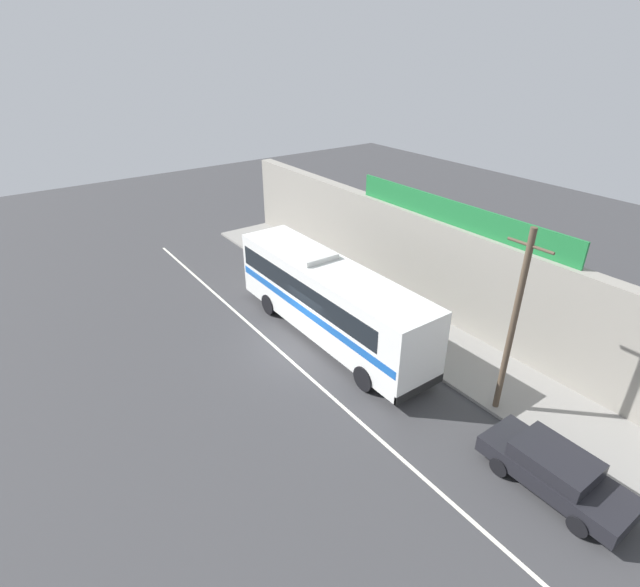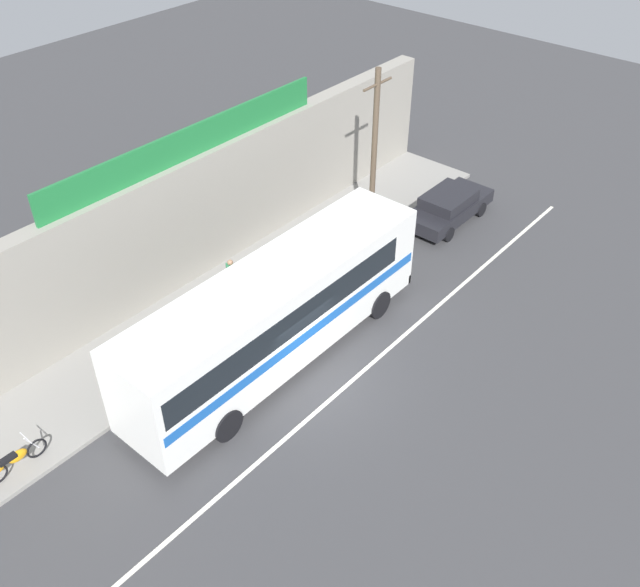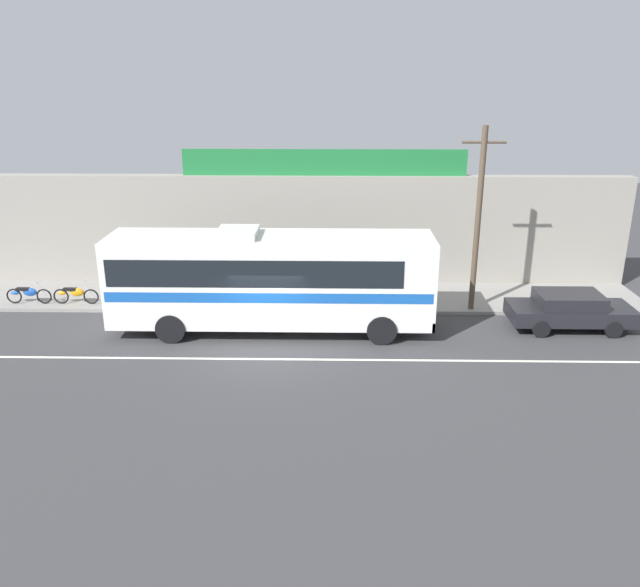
# 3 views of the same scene
# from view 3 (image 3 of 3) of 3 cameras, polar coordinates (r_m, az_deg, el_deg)

# --- Properties ---
(ground_plane) EXTENTS (70.00, 70.00, 0.00)m
(ground_plane) POSITION_cam_3_polar(r_m,az_deg,el_deg) (22.18, -4.81, -4.94)
(ground_plane) COLOR #3A3A3D
(sidewalk_slab) EXTENTS (30.00, 3.60, 0.14)m
(sidewalk_slab) POSITION_cam_3_polar(r_m,az_deg,el_deg) (26.96, -3.72, -0.29)
(sidewalk_slab) COLOR gray
(sidewalk_slab) RESTS_ON ground_plane
(storefront_facade) EXTENTS (30.00, 0.70, 4.80)m
(storefront_facade) POSITION_cam_3_polar(r_m,az_deg,el_deg) (28.36, -3.47, 5.60)
(storefront_facade) COLOR gray
(storefront_facade) RESTS_ON ground_plane
(storefront_billboard) EXTENTS (12.03, 0.12, 1.10)m
(storefront_billboard) POSITION_cam_3_polar(r_m,az_deg,el_deg) (27.73, 0.39, 11.53)
(storefront_billboard) COLOR #1E7538
(storefront_billboard) RESTS_ON storefront_facade
(road_center_stripe) EXTENTS (30.00, 0.14, 0.01)m
(road_center_stripe) POSITION_cam_3_polar(r_m,az_deg,el_deg) (21.45, -5.02, -5.80)
(road_center_stripe) COLOR silver
(road_center_stripe) RESTS_ON ground_plane
(intercity_bus) EXTENTS (11.50, 2.64, 3.78)m
(intercity_bus) POSITION_cam_3_polar(r_m,az_deg,el_deg) (23.04, -4.55, 1.50)
(intercity_bus) COLOR white
(intercity_bus) RESTS_ON ground_plane
(parked_car) EXTENTS (4.43, 1.90, 1.37)m
(parked_car) POSITION_cam_3_polar(r_m,az_deg,el_deg) (25.29, 21.24, -1.34)
(parked_car) COLOR black
(parked_car) RESTS_ON ground_plane
(utility_pole) EXTENTS (1.60, 0.22, 7.03)m
(utility_pole) POSITION_cam_3_polar(r_m,az_deg,el_deg) (25.09, 13.82, 6.54)
(utility_pole) COLOR brown
(utility_pole) RESTS_ON sidewalk_slab
(motorcycle_black) EXTENTS (1.83, 0.56, 0.94)m
(motorcycle_black) POSITION_cam_3_polar(r_m,az_deg,el_deg) (28.34, -24.44, 0.00)
(motorcycle_black) COLOR black
(motorcycle_black) RESTS_ON sidewalk_slab
(motorcycle_orange) EXTENTS (1.83, 0.56, 0.94)m
(motorcycle_orange) POSITION_cam_3_polar(r_m,az_deg,el_deg) (27.58, -20.88, -0.02)
(motorcycle_orange) COLOR black
(motorcycle_orange) RESTS_ON sidewalk_slab
(pedestrian_near_shop) EXTENTS (0.30, 0.48, 1.57)m
(pedestrian_near_shop) POSITION_cam_3_polar(r_m,az_deg,el_deg) (26.57, -0.91, 1.66)
(pedestrian_near_shop) COLOR navy
(pedestrian_near_shop) RESTS_ON sidewalk_slab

